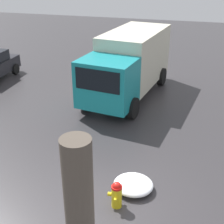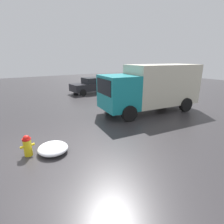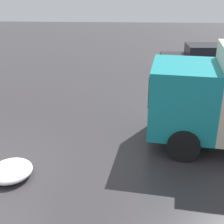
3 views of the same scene
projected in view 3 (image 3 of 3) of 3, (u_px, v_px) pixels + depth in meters
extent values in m
cube|color=teal|center=(183.00, 97.00, 9.14)|extent=(2.14, 2.48, 1.97)
cube|color=black|center=(152.00, 83.00, 9.15)|extent=(0.29, 1.87, 0.87)
cylinder|color=black|center=(183.00, 146.00, 8.50)|extent=(0.93, 0.40, 0.90)
cylinder|color=black|center=(183.00, 113.00, 10.53)|extent=(0.93, 0.40, 0.90)
cylinder|color=#23232D|center=(206.00, 135.00, 9.15)|extent=(0.26, 0.26, 0.84)
cylinder|color=black|center=(209.00, 111.00, 8.84)|extent=(0.39, 0.39, 0.70)
sphere|color=tan|center=(211.00, 95.00, 8.66)|extent=(0.23, 0.23, 0.23)
cube|color=black|center=(201.00, 62.00, 16.24)|extent=(4.16, 1.84, 0.69)
cube|color=black|center=(206.00, 50.00, 16.00)|extent=(2.02, 1.57, 0.53)
cylinder|color=black|center=(176.00, 72.00, 15.62)|extent=(0.61, 0.22, 0.60)
cylinder|color=black|center=(171.00, 64.00, 17.20)|extent=(0.61, 0.22, 0.60)
cylinder|color=black|center=(222.00, 64.00, 17.14)|extent=(0.61, 0.22, 0.60)
ellipsoid|color=white|center=(11.00, 171.00, 7.90)|extent=(1.08, 1.15, 0.32)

